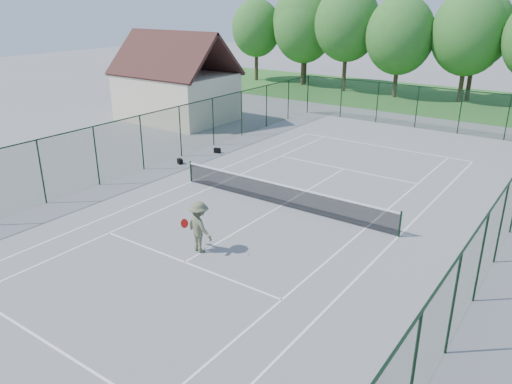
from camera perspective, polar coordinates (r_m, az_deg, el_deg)
ground at (r=22.70m, az=2.92°, el=-1.57°), size 140.00×140.00×0.00m
grass_far at (r=49.78m, az=22.15°, el=9.54°), size 80.00×16.00×0.01m
court_lines at (r=22.70m, az=2.92°, el=-1.56°), size 11.05×23.85×0.01m
tennis_net at (r=22.48m, az=2.95°, el=-0.21°), size 11.08×0.08×1.10m
fence_enclosure at (r=22.14m, az=3.00°, el=2.16°), size 18.05×36.05×3.02m
utility_building at (r=39.20m, az=-9.19°, el=12.67°), size 8.60×6.27×6.63m
tree_line_far at (r=49.08m, az=23.15°, el=16.37°), size 39.40×6.40×9.70m
sports_bag_a at (r=28.73m, az=-8.68°, el=3.49°), size 0.42×0.34×0.29m
sports_bag_b at (r=30.55m, az=-4.45°, el=4.75°), size 0.41×0.29×0.30m
tennis_player at (r=18.42m, az=-6.49°, el=-3.98°), size 2.07×1.01×1.96m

